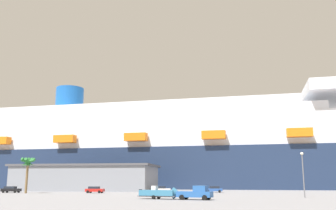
{
  "coord_description": "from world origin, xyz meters",
  "views": [
    {
      "loc": [
        17.46,
        -80.29,
        2.97
      ],
      "look_at": [
        -2.11,
        37.33,
        26.92
      ],
      "focal_mm": 40.35,
      "sensor_mm": 36.0,
      "label": 1
    }
  ],
  "objects_px": {
    "small_boat_on_trailer": "(162,193)",
    "parked_car_black_coupe": "(11,189)",
    "palm_tree": "(28,165)",
    "street_lamp": "(303,168)",
    "cruise_ship": "(158,153)",
    "parked_car_blue_suv": "(214,189)",
    "parked_car_red_hatchback": "(95,190)",
    "pickup_truck": "(196,193)",
    "parked_car_white_van": "(161,189)"
  },
  "relations": [
    {
      "from": "cruise_ship",
      "to": "small_boat_on_trailer",
      "type": "xyz_separation_m",
      "value": [
        16.99,
        -85.02,
        -12.63
      ]
    },
    {
      "from": "cruise_ship",
      "to": "street_lamp",
      "type": "relative_size",
      "value": 34.89
    },
    {
      "from": "palm_tree",
      "to": "parked_car_black_coupe",
      "type": "bearing_deg",
      "value": 149.95
    },
    {
      "from": "pickup_truck",
      "to": "parked_car_blue_suv",
      "type": "distance_m",
      "value": 37.57
    },
    {
      "from": "small_boat_on_trailer",
      "to": "parked_car_blue_suv",
      "type": "xyz_separation_m",
      "value": [
        6.88,
        36.19,
        -0.13
      ]
    },
    {
      "from": "pickup_truck",
      "to": "palm_tree",
      "type": "xyz_separation_m",
      "value": [
        -43.15,
        24.66,
        5.73
      ]
    },
    {
      "from": "cruise_ship",
      "to": "parked_car_red_hatchback",
      "type": "relative_size",
      "value": 64.08
    },
    {
      "from": "cruise_ship",
      "to": "pickup_truck",
      "type": "xyz_separation_m",
      "value": [
        22.75,
        -86.38,
        -12.55
      ]
    },
    {
      "from": "parked_car_black_coupe",
      "to": "parked_car_blue_suv",
      "type": "xyz_separation_m",
      "value": [
        50.39,
        9.36,
        -0.0
      ]
    },
    {
      "from": "street_lamp",
      "to": "parked_car_red_hatchback",
      "type": "height_order",
      "value": "street_lamp"
    },
    {
      "from": "pickup_truck",
      "to": "parked_car_red_hatchback",
      "type": "bearing_deg",
      "value": 133.44
    },
    {
      "from": "cruise_ship",
      "to": "pickup_truck",
      "type": "bearing_deg",
      "value": -75.24
    },
    {
      "from": "palm_tree",
      "to": "parked_car_red_hatchback",
      "type": "height_order",
      "value": "palm_tree"
    },
    {
      "from": "cruise_ship",
      "to": "street_lamp",
      "type": "xyz_separation_m",
      "value": [
        41.22,
        -74.85,
        -8.32
      ]
    },
    {
      "from": "cruise_ship",
      "to": "pickup_truck",
      "type": "relative_size",
      "value": 47.87
    },
    {
      "from": "parked_car_blue_suv",
      "to": "pickup_truck",
      "type": "bearing_deg",
      "value": -91.71
    },
    {
      "from": "parked_car_black_coupe",
      "to": "parked_car_blue_suv",
      "type": "height_order",
      "value": "same"
    },
    {
      "from": "small_boat_on_trailer",
      "to": "parked_car_black_coupe",
      "type": "xyz_separation_m",
      "value": [
        -43.51,
        26.84,
        -0.13
      ]
    },
    {
      "from": "parked_car_black_coupe",
      "to": "parked_car_red_hatchback",
      "type": "distance_m",
      "value": 21.79
    },
    {
      "from": "cruise_ship",
      "to": "small_boat_on_trailer",
      "type": "bearing_deg",
      "value": -78.7
    },
    {
      "from": "small_boat_on_trailer",
      "to": "cruise_ship",
      "type": "bearing_deg",
      "value": 101.3
    },
    {
      "from": "small_boat_on_trailer",
      "to": "street_lamp",
      "type": "distance_m",
      "value": 26.63
    },
    {
      "from": "palm_tree",
      "to": "street_lamp",
      "type": "height_order",
      "value": "palm_tree"
    },
    {
      "from": "parked_car_black_coupe",
      "to": "parked_car_blue_suv",
      "type": "relative_size",
      "value": 1.09
    },
    {
      "from": "palm_tree",
      "to": "parked_car_white_van",
      "type": "relative_size",
      "value": 1.8
    },
    {
      "from": "pickup_truck",
      "to": "parked_car_red_hatchback",
      "type": "height_order",
      "value": "pickup_truck"
    },
    {
      "from": "cruise_ship",
      "to": "palm_tree",
      "type": "height_order",
      "value": "cruise_ship"
    },
    {
      "from": "pickup_truck",
      "to": "small_boat_on_trailer",
      "type": "bearing_deg",
      "value": 166.68
    },
    {
      "from": "cruise_ship",
      "to": "parked_car_blue_suv",
      "type": "relative_size",
      "value": 64.75
    },
    {
      "from": "small_boat_on_trailer",
      "to": "palm_tree",
      "type": "height_order",
      "value": "palm_tree"
    },
    {
      "from": "pickup_truck",
      "to": "parked_car_black_coupe",
      "type": "relative_size",
      "value": 1.24
    },
    {
      "from": "cruise_ship",
      "to": "parked_car_blue_suv",
      "type": "distance_m",
      "value": 55.83
    },
    {
      "from": "palm_tree",
      "to": "parked_car_white_van",
      "type": "height_order",
      "value": "palm_tree"
    },
    {
      "from": "cruise_ship",
      "to": "parked_car_blue_suv",
      "type": "bearing_deg",
      "value": -63.94
    },
    {
      "from": "parked_car_red_hatchback",
      "to": "street_lamp",
      "type": "bearing_deg",
      "value": -20.84
    },
    {
      "from": "cruise_ship",
      "to": "palm_tree",
      "type": "relative_size",
      "value": 33.16
    },
    {
      "from": "pickup_truck",
      "to": "parked_car_white_van",
      "type": "relative_size",
      "value": 1.25
    },
    {
      "from": "street_lamp",
      "to": "parked_car_blue_suv",
      "type": "height_order",
      "value": "street_lamp"
    },
    {
      "from": "small_boat_on_trailer",
      "to": "parked_car_white_van",
      "type": "relative_size",
      "value": 1.76
    },
    {
      "from": "small_boat_on_trailer",
      "to": "parked_car_white_van",
      "type": "distance_m",
      "value": 34.75
    },
    {
      "from": "parked_car_white_van",
      "to": "parked_car_red_hatchback",
      "type": "relative_size",
      "value": 1.07
    },
    {
      "from": "palm_tree",
      "to": "parked_car_black_coupe",
      "type": "distance_m",
      "value": 9.24
    },
    {
      "from": "cruise_ship",
      "to": "parked_car_black_coupe",
      "type": "bearing_deg",
      "value": -114.5
    },
    {
      "from": "palm_tree",
      "to": "parked_car_blue_suv",
      "type": "distance_m",
      "value": 46.49
    },
    {
      "from": "pickup_truck",
      "to": "street_lamp",
      "type": "xyz_separation_m",
      "value": [
        18.47,
        11.54,
        4.23
      ]
    },
    {
      "from": "palm_tree",
      "to": "small_boat_on_trailer",
      "type": "bearing_deg",
      "value": -31.93
    },
    {
      "from": "parked_car_black_coupe",
      "to": "small_boat_on_trailer",
      "type": "bearing_deg",
      "value": -31.67
    },
    {
      "from": "palm_tree",
      "to": "street_lamp",
      "type": "xyz_separation_m",
      "value": [
        61.62,
        -13.12,
        -1.5
      ]
    },
    {
      "from": "parked_car_white_van",
      "to": "small_boat_on_trailer",
      "type": "bearing_deg",
      "value": -79.38
    },
    {
      "from": "street_lamp",
      "to": "pickup_truck",
      "type": "bearing_deg",
      "value": -148.02
    }
  ]
}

